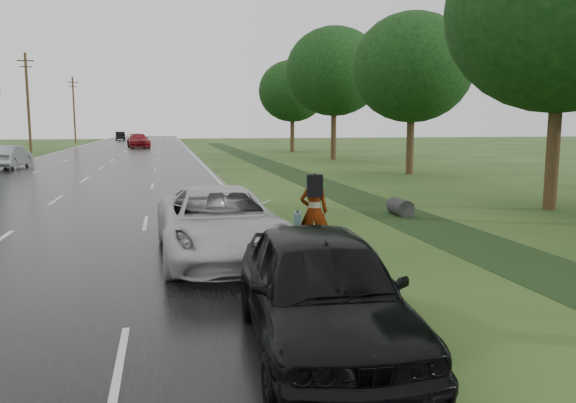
{
  "coord_description": "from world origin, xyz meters",
  "views": [
    {
      "loc": [
        4.11,
        -6.71,
        2.92
      ],
      "look_at": [
        6.62,
        4.73,
        1.3
      ],
      "focal_mm": 35.0,
      "sensor_mm": 36.0,
      "label": 1
    }
  ],
  "objects_px": {
    "white_pickup": "(220,223)",
    "dark_sedan": "(322,290)",
    "silver_sedan": "(9,157)",
    "pedestrian": "(313,210)"
  },
  "relations": [
    {
      "from": "white_pickup",
      "to": "dark_sedan",
      "type": "relative_size",
      "value": 1.17
    },
    {
      "from": "dark_sedan",
      "to": "silver_sedan",
      "type": "distance_m",
      "value": 35.07
    },
    {
      "from": "pedestrian",
      "to": "dark_sedan",
      "type": "relative_size",
      "value": 0.39
    },
    {
      "from": "white_pickup",
      "to": "silver_sedan",
      "type": "distance_m",
      "value": 29.78
    },
    {
      "from": "white_pickup",
      "to": "silver_sedan",
      "type": "height_order",
      "value": "white_pickup"
    },
    {
      "from": "pedestrian",
      "to": "white_pickup",
      "type": "distance_m",
      "value": 2.27
    },
    {
      "from": "pedestrian",
      "to": "silver_sedan",
      "type": "bearing_deg",
      "value": -52.28
    },
    {
      "from": "pedestrian",
      "to": "dark_sedan",
      "type": "bearing_deg",
      "value": 87.85
    },
    {
      "from": "pedestrian",
      "to": "white_pickup",
      "type": "relative_size",
      "value": 0.33
    },
    {
      "from": "white_pickup",
      "to": "dark_sedan",
      "type": "xyz_separation_m",
      "value": [
        0.77,
        -5.36,
        0.03
      ]
    }
  ]
}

